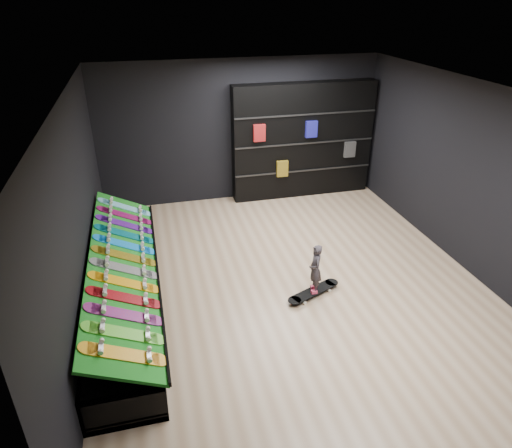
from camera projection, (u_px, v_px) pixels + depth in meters
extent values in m
cube|color=tan|center=(289.00, 281.00, 7.40)|extent=(6.00, 7.00, 0.01)
cube|color=white|center=(296.00, 92.00, 6.01)|extent=(6.00, 7.00, 0.01)
cube|color=black|center=(241.00, 131.00, 9.71)|extent=(6.00, 0.02, 3.00)
cube|color=black|center=(428.00, 366.00, 3.69)|extent=(6.00, 0.02, 3.00)
cube|color=black|center=(77.00, 219.00, 6.05)|extent=(0.02, 7.00, 3.00)
cube|color=black|center=(469.00, 178.00, 7.36)|extent=(0.02, 7.00, 3.00)
cube|color=#0F6413|center=(124.00, 264.00, 6.52)|extent=(0.92, 4.50, 0.46)
cube|color=black|center=(303.00, 141.00, 9.97)|extent=(3.11, 0.36, 2.49)
imported|color=black|center=(315.00, 278.00, 6.89)|extent=(0.15, 0.20, 0.48)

